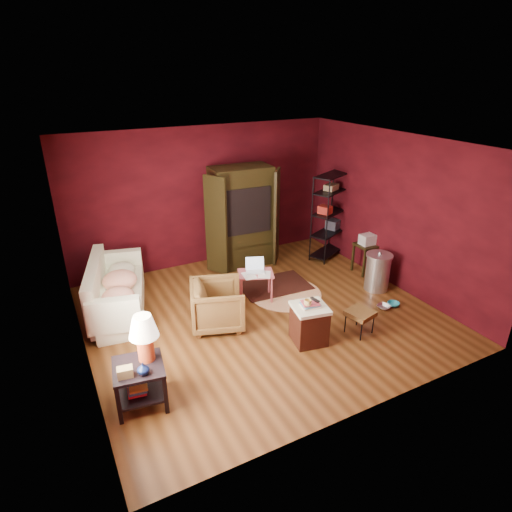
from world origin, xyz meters
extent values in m
cube|color=brown|center=(0.00, 0.00, -0.01)|extent=(5.50, 5.00, 0.02)
cube|color=white|center=(0.00, 0.00, 2.81)|extent=(5.50, 5.00, 0.02)
cube|color=#480A11|center=(0.00, 2.51, 1.40)|extent=(5.50, 0.02, 2.80)
cube|color=#480A11|center=(0.00, -2.51, 1.40)|extent=(5.50, 0.02, 2.80)
cube|color=#480A11|center=(-2.76, 0.00, 1.40)|extent=(0.02, 5.00, 2.80)
cube|color=#480A11|center=(2.76, 0.00, 1.40)|extent=(0.02, 5.00, 2.80)
cube|color=white|center=(-2.73, -1.00, 1.60)|extent=(0.02, 1.20, 1.40)
imported|color=white|center=(-2.12, 1.20, 0.37)|extent=(0.77, 1.96, 0.75)
imported|color=black|center=(-0.77, 0.04, 0.41)|extent=(0.96, 0.99, 0.82)
imported|color=silver|center=(1.96, -0.80, 0.11)|extent=(0.23, 0.12, 0.23)
imported|color=#279DB8|center=(2.17, -0.81, 0.10)|extent=(0.21, 0.10, 0.21)
imported|color=#0B163B|center=(-2.25, -1.30, 0.63)|extent=(0.17, 0.17, 0.14)
imported|color=#F4D277|center=(0.19, -1.04, 0.73)|extent=(0.12, 0.10, 0.11)
cube|color=black|center=(-2.28, -1.12, 0.54)|extent=(0.67, 0.67, 0.04)
cube|color=black|center=(-2.28, -1.12, 0.18)|extent=(0.63, 0.63, 0.03)
cube|color=black|center=(-2.58, -1.34, 0.28)|extent=(0.06, 0.06, 0.55)
cube|color=black|center=(-2.05, -1.43, 0.28)|extent=(0.06, 0.06, 0.55)
cube|color=black|center=(-2.50, -0.82, 0.28)|extent=(0.06, 0.06, 0.55)
cube|color=black|center=(-1.97, -0.90, 0.28)|extent=(0.06, 0.06, 0.55)
cylinder|color=#CE4E25|center=(-2.14, -1.04, 0.73)|extent=(0.22, 0.22, 0.33)
cone|color=#F2E5C6|center=(-2.14, -1.04, 1.03)|extent=(0.40, 0.40, 0.28)
cube|color=olive|center=(-2.44, -1.25, 0.62)|extent=(0.19, 0.14, 0.12)
cube|color=#C93246|center=(-2.33, -1.12, 0.22)|extent=(0.26, 0.31, 0.03)
cube|color=#3291C9|center=(-2.32, -1.12, 0.26)|extent=(0.26, 0.31, 0.03)
cube|color=gold|center=(-2.31, -1.12, 0.29)|extent=(0.26, 0.31, 0.03)
cube|color=white|center=(-2.07, 1.19, 0.27)|extent=(1.19, 1.95, 0.38)
cube|color=white|center=(-2.39, 1.27, 0.53)|extent=(0.62, 1.81, 0.77)
cube|color=white|center=(-2.29, 0.30, 0.48)|extent=(0.79, 0.36, 0.53)
cube|color=white|center=(-1.84, 2.07, 0.48)|extent=(0.79, 0.36, 0.53)
ellipsoid|color=#F74D22|center=(-2.15, 0.66, 0.58)|extent=(0.61, 0.61, 0.27)
ellipsoid|color=#F74D22|center=(-2.02, 1.17, 0.59)|extent=(0.68, 0.68, 0.31)
ellipsoid|color=white|center=(-1.90, 1.64, 0.56)|extent=(0.56, 0.56, 0.25)
cube|color=#451B10|center=(0.27, -0.99, 0.28)|extent=(0.54, 0.54, 0.56)
cube|color=white|center=(0.27, -0.99, 0.58)|extent=(0.58, 0.58, 0.05)
cube|color=beige|center=(0.27, -0.99, 0.62)|extent=(0.30, 0.25, 0.02)
cube|color=#5095BC|center=(0.27, -0.99, 0.64)|extent=(0.27, 0.22, 0.02)
cube|color=#D75063|center=(0.27, -0.99, 0.66)|extent=(0.29, 0.25, 0.02)
cube|color=black|center=(0.36, -0.98, 0.69)|extent=(0.08, 0.17, 0.02)
cube|color=black|center=(1.10, -1.16, 0.35)|extent=(0.45, 0.45, 0.08)
cube|color=black|center=(1.10, -1.16, 0.30)|extent=(0.41, 0.41, 0.02)
cylinder|color=black|center=(0.98, -1.34, 0.16)|extent=(0.02, 0.02, 0.31)
cylinder|color=black|center=(1.28, -1.28, 0.16)|extent=(0.02, 0.02, 0.31)
cylinder|color=black|center=(0.91, -1.05, 0.16)|extent=(0.02, 0.02, 0.31)
cylinder|color=black|center=(1.21, -0.98, 0.16)|extent=(0.02, 0.02, 0.31)
cylinder|color=white|center=(0.73, 0.43, 0.01)|extent=(1.49, 1.49, 0.01)
cube|color=#461A12|center=(0.70, 0.79, 0.02)|extent=(1.35, 0.94, 0.01)
cube|color=#DA636E|center=(0.16, 0.52, 0.51)|extent=(0.72, 0.61, 0.03)
cylinder|color=#DA636E|center=(-0.15, 0.46, 0.25)|extent=(0.05, 0.05, 0.51)
cylinder|color=#DA636E|center=(0.34, 0.27, 0.25)|extent=(0.05, 0.05, 0.51)
cylinder|color=#DA636E|center=(-0.02, 0.78, 0.25)|extent=(0.05, 0.05, 0.51)
cylinder|color=#DA636E|center=(0.47, 0.59, 0.25)|extent=(0.05, 0.05, 0.51)
cube|color=silver|center=(0.17, 0.55, 0.53)|extent=(0.38, 0.32, 0.02)
cube|color=silver|center=(0.21, 0.65, 0.64)|extent=(0.33, 0.18, 0.22)
cube|color=white|center=(0.01, 0.47, 0.52)|extent=(0.26, 0.33, 0.00)
cube|color=white|center=(0.26, 0.38, 0.52)|extent=(0.34, 0.37, 0.00)
cube|color=black|center=(0.62, 2.02, 1.02)|extent=(1.22, 0.71, 2.05)
cube|color=black|center=(0.61, 1.91, 1.24)|extent=(1.00, 0.54, 0.92)
cube|color=black|center=(-0.05, 1.76, 1.02)|extent=(0.30, 0.44, 1.94)
cube|color=black|center=(1.24, 1.68, 1.02)|extent=(0.34, 0.41, 1.94)
cube|color=#2B2D2F|center=(0.61, 1.97, 1.13)|extent=(0.70, 0.58, 0.56)
cube|color=black|center=(0.60, 1.69, 1.13)|extent=(0.54, 0.04, 0.43)
cube|color=black|center=(0.61, 1.97, 0.48)|extent=(1.00, 0.59, 0.05)
cylinder|color=black|center=(2.11, 1.14, 0.91)|extent=(0.03, 0.03, 1.82)
cylinder|color=black|center=(2.88, 1.50, 0.91)|extent=(0.03, 0.03, 1.82)
cylinder|color=black|center=(1.96, 1.47, 0.91)|extent=(0.03, 0.03, 1.82)
cylinder|color=black|center=(2.73, 1.83, 0.91)|extent=(0.03, 0.03, 1.82)
cube|color=black|center=(2.42, 1.48, 0.10)|extent=(0.97, 0.72, 0.03)
cube|color=black|center=(2.42, 1.48, 0.56)|extent=(0.97, 0.72, 0.03)
cube|color=black|center=(2.42, 1.48, 1.01)|extent=(0.97, 0.72, 0.03)
cube|color=black|center=(2.42, 1.48, 1.46)|extent=(0.97, 0.72, 0.03)
cube|color=black|center=(2.42, 1.48, 1.80)|extent=(0.97, 0.72, 0.03)
cube|color=maroon|center=(2.23, 1.40, 1.11)|extent=(0.29, 0.31, 0.16)
cube|color=#363542|center=(2.60, 1.57, 0.68)|extent=(0.34, 0.34, 0.20)
cube|color=#856E50|center=(2.42, 1.48, 1.54)|extent=(0.36, 0.31, 0.12)
cube|color=black|center=(2.62, 0.48, 0.59)|extent=(0.41, 0.41, 0.04)
cube|color=black|center=(2.44, 0.31, 0.29)|extent=(0.04, 0.04, 0.59)
cube|color=black|center=(2.79, 0.30, 0.29)|extent=(0.04, 0.04, 0.59)
cube|color=black|center=(2.44, 0.65, 0.29)|extent=(0.04, 0.04, 0.59)
cube|color=black|center=(2.79, 0.65, 0.29)|extent=(0.04, 0.04, 0.59)
cube|color=silver|center=(2.62, 0.48, 0.71)|extent=(0.29, 0.23, 0.20)
cylinder|color=silver|center=(2.33, -0.18, 0.33)|extent=(0.51, 0.51, 0.66)
cylinder|color=silver|center=(2.33, -0.18, 0.68)|extent=(0.56, 0.56, 0.04)
sphere|color=silver|center=(2.33, -0.18, 0.72)|extent=(0.08, 0.08, 0.07)
camera|label=1|loc=(-2.93, -5.41, 3.82)|focal=30.00mm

